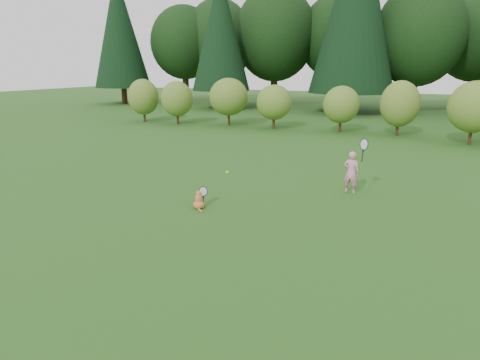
% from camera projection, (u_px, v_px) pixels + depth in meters
% --- Properties ---
extents(ground, '(100.00, 100.00, 0.00)m').
position_uv_depth(ground, '(218.00, 217.00, 9.21)').
color(ground, '#265618').
rests_on(ground, ground).
extents(shrub_row, '(28.00, 3.00, 2.80)m').
position_uv_depth(shrub_row, '(334.00, 106.00, 20.27)').
color(shrub_row, '#577D27').
rests_on(shrub_row, ground).
extents(woodland_backdrop, '(48.00, 10.00, 15.00)m').
position_uv_depth(woodland_backdrop, '(368.00, 4.00, 27.41)').
color(woodland_backdrop, black).
rests_on(woodland_backdrop, ground).
extents(child, '(0.65, 0.41, 1.73)m').
position_uv_depth(child, '(352.00, 171.00, 10.83)').
color(child, pink).
rests_on(child, ground).
extents(cat, '(0.45, 0.66, 0.62)m').
position_uv_depth(cat, '(199.00, 199.00, 9.73)').
color(cat, '#CB5927').
rests_on(cat, ground).
extents(tennis_ball, '(0.07, 0.07, 0.07)m').
position_uv_depth(tennis_ball, '(227.00, 172.00, 8.93)').
color(tennis_ball, '#9FD419').
rests_on(tennis_ball, ground).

